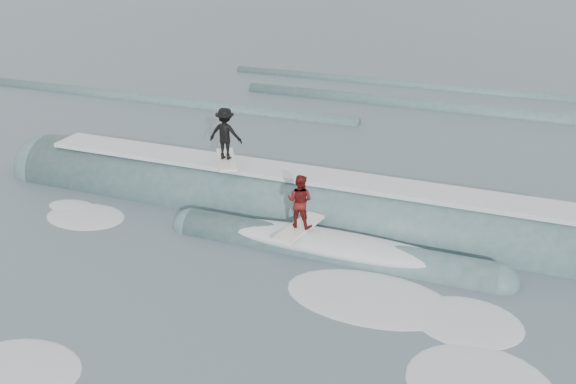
% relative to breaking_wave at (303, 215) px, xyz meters
% --- Properties ---
extents(ground, '(160.00, 160.00, 0.00)m').
position_rel_breaking_wave_xyz_m(ground, '(-0.20, -4.06, -0.03)').
color(ground, '#41535F').
rests_on(ground, ground).
extents(breaking_wave, '(22.47, 4.10, 2.63)m').
position_rel_breaking_wave_xyz_m(breaking_wave, '(0.00, 0.00, 0.00)').
color(breaking_wave, '#3A6160').
rests_on(breaking_wave, ground).
extents(surfer_black, '(1.49, 2.00, 1.79)m').
position_rel_breaking_wave_xyz_m(surfer_black, '(-2.76, 0.25, 2.22)').
color(surfer_black, white).
rests_on(surfer_black, ground).
extents(surfer_red, '(0.86, 2.06, 1.65)m').
position_rel_breaking_wave_xyz_m(surfer_red, '(0.63, -1.95, 1.29)').
color(surfer_red, white).
rests_on(surfer_red, ground).
extents(whitewater, '(15.91, 8.44, 0.10)m').
position_rel_breaking_wave_xyz_m(whitewater, '(1.43, -4.74, -0.03)').
color(whitewater, white).
rests_on(whitewater, ground).
extents(far_swells, '(36.83, 8.65, 0.80)m').
position_rel_breaking_wave_xyz_m(far_swells, '(-2.70, 13.59, -0.03)').
color(far_swells, '#3A6160').
rests_on(far_swells, ground).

